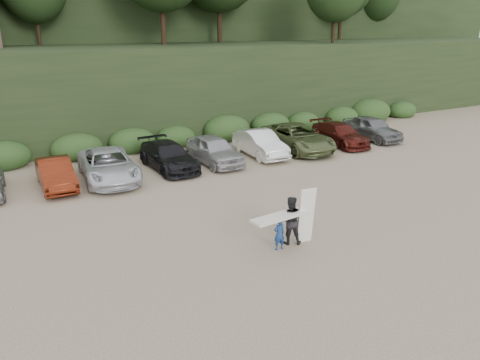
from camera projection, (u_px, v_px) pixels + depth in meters
ground at (300, 231)px, 17.67m from camera, size 120.00×120.00×0.00m
parked_cars at (125, 162)px, 23.83m from camera, size 36.62×6.19×1.59m
child_surfer at (279, 226)px, 15.93m from camera, size 2.17×0.80×1.27m
adult_surfer at (291, 220)px, 16.40m from camera, size 1.33×0.98×2.07m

